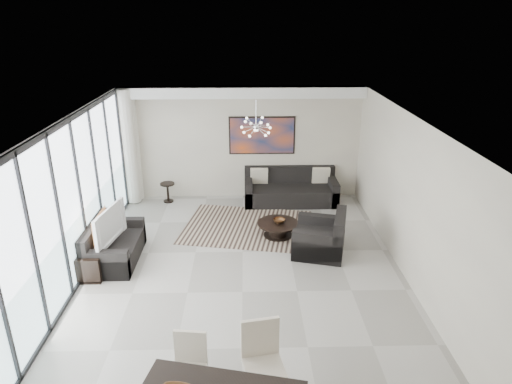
{
  "coord_description": "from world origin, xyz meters",
  "views": [
    {
      "loc": [
        0.07,
        -6.78,
        4.56
      ],
      "look_at": [
        0.28,
        1.6,
        1.25
      ],
      "focal_mm": 32.0,
      "sensor_mm": 36.0,
      "label": 1
    }
  ],
  "objects_px": {
    "sofa_main": "(290,191)",
    "tv_console": "(100,252)",
    "television": "(104,225)",
    "coffee_table": "(278,228)"
  },
  "relations": [
    {
      "from": "sofa_main",
      "to": "tv_console",
      "type": "relative_size",
      "value": 1.52
    },
    {
      "from": "tv_console",
      "to": "television",
      "type": "distance_m",
      "value": 0.61
    },
    {
      "from": "sofa_main",
      "to": "television",
      "type": "distance_m",
      "value": 4.9
    },
    {
      "from": "coffee_table",
      "to": "sofa_main",
      "type": "height_order",
      "value": "sofa_main"
    },
    {
      "from": "coffee_table",
      "to": "television",
      "type": "xyz_separation_m",
      "value": [
        -3.37,
        -1.09,
        0.65
      ]
    },
    {
      "from": "coffee_table",
      "to": "television",
      "type": "bearing_deg",
      "value": -162.03
    },
    {
      "from": "coffee_table",
      "to": "television",
      "type": "height_order",
      "value": "television"
    },
    {
      "from": "coffee_table",
      "to": "sofa_main",
      "type": "relative_size",
      "value": 0.38
    },
    {
      "from": "sofa_main",
      "to": "coffee_table",
      "type": "bearing_deg",
      "value": -103.13
    },
    {
      "from": "coffee_table",
      "to": "television",
      "type": "relative_size",
      "value": 0.75
    }
  ]
}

